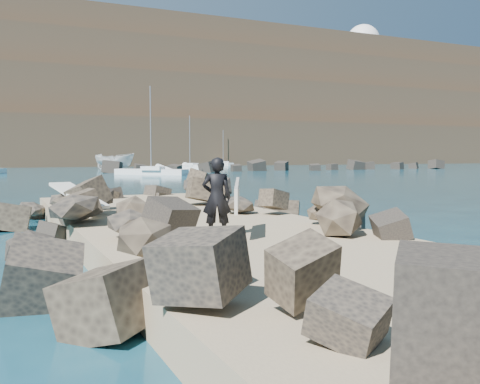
# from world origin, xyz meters

# --- Properties ---
(ground) EXTENTS (800.00, 800.00, 0.00)m
(ground) POSITION_xyz_m (0.00, 0.00, 0.00)
(ground) COLOR #0F384C
(ground) RESTS_ON ground
(jetty) EXTENTS (6.00, 26.00, 0.60)m
(jetty) POSITION_xyz_m (0.00, -2.00, 0.30)
(jetty) COLOR #8C7759
(jetty) RESTS_ON ground
(riprap_left) EXTENTS (2.60, 22.00, 1.00)m
(riprap_left) POSITION_xyz_m (-2.90, -1.50, 0.50)
(riprap_left) COLOR black
(riprap_left) RESTS_ON ground
(riprap_right) EXTENTS (2.60, 22.00, 1.00)m
(riprap_right) POSITION_xyz_m (2.90, -1.50, 0.50)
(riprap_right) COLOR black
(riprap_right) RESTS_ON ground
(breakwater_secondary) EXTENTS (52.00, 4.00, 1.20)m
(breakwater_secondary) POSITION_xyz_m (35.00, 55.00, 0.60)
(breakwater_secondary) COLOR black
(breakwater_secondary) RESTS_ON ground
(headland) EXTENTS (360.00, 140.00, 32.00)m
(headland) POSITION_xyz_m (10.00, 160.00, 16.00)
(headland) COLOR #2D4919
(headland) RESTS_ON ground
(surfboard_resting) EXTENTS (1.32, 2.61, 0.08)m
(surfboard_resting) POSITION_xyz_m (-2.52, 4.22, 1.04)
(surfboard_resting) COLOR white
(surfboard_resting) RESTS_ON riprap_left
(boat_imported) EXTENTS (6.83, 5.62, 2.53)m
(boat_imported) POSITION_xyz_m (13.19, 74.90, 1.26)
(boat_imported) COLOR silver
(boat_imported) RESTS_ON ground
(surfer_with_board) EXTENTS (1.26, 1.84, 1.62)m
(surfer_with_board) POSITION_xyz_m (-0.50, -1.10, 1.42)
(surfer_with_board) COLOR black
(surfer_with_board) RESTS_ON jetty
(radome) EXTENTS (12.78, 12.78, 20.24)m
(radome) POSITION_xyz_m (126.53, 158.60, 43.76)
(radome) COLOR white
(radome) RESTS_ON headland
(sailboat_c) EXTENTS (7.37, 7.36, 10.14)m
(sailboat_c) POSITION_xyz_m (11.74, 48.13, 0.35)
(sailboat_c) COLOR white
(sailboat_c) RESTS_ON ground
(sailboat_f) EXTENTS (2.18, 6.18, 7.40)m
(sailboat_f) POSITION_xyz_m (38.09, 88.96, 0.35)
(sailboat_f) COLOR white
(sailboat_f) RESTS_ON ground
(sailboat_d) EXTENTS (3.83, 7.18, 8.53)m
(sailboat_d) POSITION_xyz_m (23.71, 68.69, 0.35)
(sailboat_d) COLOR white
(sailboat_d) RESTS_ON ground
(headland_buildings) EXTENTS (137.50, 30.50, 5.00)m
(headland_buildings) POSITION_xyz_m (16.81, 152.19, 33.97)
(headland_buildings) COLOR white
(headland_buildings) RESTS_ON headland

